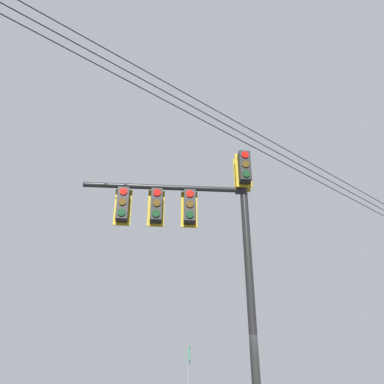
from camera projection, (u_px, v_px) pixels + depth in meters
The scene contains 3 objects.
signal_mast_assembly at pixel (206, 222), 10.41m from camera, with size 4.39×1.91×7.33m.
route_sign_primary at pixel (189, 383), 11.73m from camera, with size 0.11×0.31×2.63m.
overhead_wire_span at pixel (268, 147), 12.48m from camera, with size 16.87×21.82×1.39m.
Camera 1 is at (0.03, -9.55, 1.24)m, focal length 37.48 mm.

